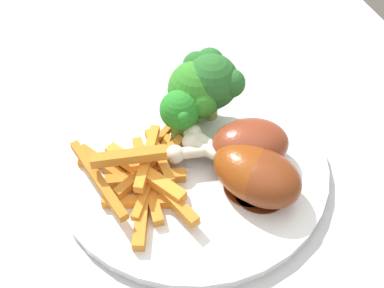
% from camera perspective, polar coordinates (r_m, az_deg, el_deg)
% --- Properties ---
extents(dining_table, '(1.29, 0.66, 0.70)m').
position_cam_1_polar(dining_table, '(0.55, 1.37, -7.31)').
color(dining_table, '#B7B7BC').
rests_on(dining_table, ground_plane).
extents(dinner_plate, '(0.28, 0.28, 0.01)m').
position_cam_1_polar(dinner_plate, '(0.45, -0.00, -2.22)').
color(dinner_plate, white).
rests_on(dinner_plate, dining_table).
extents(broccoli_floret_front, '(0.07, 0.07, 0.07)m').
position_cam_1_polar(broccoli_floret_front, '(0.46, 1.08, 7.03)').
color(broccoli_floret_front, '#77AA5A').
rests_on(broccoli_floret_front, dinner_plate).
extents(broccoli_floret_middle, '(0.04, 0.04, 0.06)m').
position_cam_1_polar(broccoli_floret_middle, '(0.44, -1.58, 4.30)').
color(broccoli_floret_middle, '#79B252').
rests_on(broccoli_floret_middle, dinner_plate).
extents(broccoli_floret_back, '(0.06, 0.06, 0.08)m').
position_cam_1_polar(broccoli_floret_back, '(0.46, 2.49, 8.58)').
color(broccoli_floret_back, '#93A34E').
rests_on(broccoli_floret_back, dinner_plate).
extents(carrot_fries_pile, '(0.14, 0.11, 0.04)m').
position_cam_1_polar(carrot_fries_pile, '(0.42, -6.81, -4.11)').
color(carrot_fries_pile, orange).
rests_on(carrot_fries_pile, dinner_plate).
extents(chicken_drumstick_near, '(0.13, 0.10, 0.04)m').
position_cam_1_polar(chicken_drumstick_near, '(0.41, 7.55, -3.55)').
color(chicken_drumstick_near, '#622309').
rests_on(chicken_drumstick_near, dinner_plate).
extents(chicken_drumstick_far, '(0.12, 0.11, 0.04)m').
position_cam_1_polar(chicken_drumstick_far, '(0.41, 8.79, -4.16)').
color(chicken_drumstick_far, '#531D0C').
rests_on(chicken_drumstick_far, dinner_plate).
extents(chicken_drumstick_extra, '(0.07, 0.13, 0.04)m').
position_cam_1_polar(chicken_drumstick_extra, '(0.43, 7.22, -0.07)').
color(chicken_drumstick_extra, '#5D1F11').
rests_on(chicken_drumstick_extra, dinner_plate).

